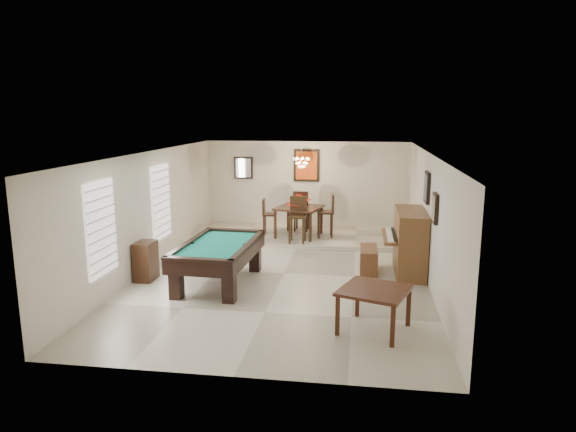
% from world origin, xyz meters
% --- Properties ---
extents(ground_plane, '(6.00, 9.00, 0.02)m').
position_xyz_m(ground_plane, '(0.00, 0.00, -0.01)').
color(ground_plane, beige).
extents(wall_back, '(6.00, 0.04, 2.60)m').
position_xyz_m(wall_back, '(0.00, 4.50, 1.30)').
color(wall_back, silver).
rests_on(wall_back, ground_plane).
extents(wall_front, '(6.00, 0.04, 2.60)m').
position_xyz_m(wall_front, '(0.00, -4.50, 1.30)').
color(wall_front, silver).
rests_on(wall_front, ground_plane).
extents(wall_left, '(0.04, 9.00, 2.60)m').
position_xyz_m(wall_left, '(-3.00, 0.00, 1.30)').
color(wall_left, silver).
rests_on(wall_left, ground_plane).
extents(wall_right, '(0.04, 9.00, 2.60)m').
position_xyz_m(wall_right, '(3.00, 0.00, 1.30)').
color(wall_right, silver).
rests_on(wall_right, ground_plane).
extents(ceiling, '(6.00, 9.00, 0.04)m').
position_xyz_m(ceiling, '(0.00, 0.00, 2.60)').
color(ceiling, white).
rests_on(ceiling, wall_back).
extents(dining_step, '(6.00, 2.50, 0.12)m').
position_xyz_m(dining_step, '(0.00, 3.25, 0.06)').
color(dining_step, beige).
rests_on(dining_step, ground_plane).
extents(window_left_front, '(0.06, 1.00, 1.70)m').
position_xyz_m(window_left_front, '(-2.97, -2.20, 1.40)').
color(window_left_front, white).
rests_on(window_left_front, wall_left).
extents(window_left_rear, '(0.06, 1.00, 1.70)m').
position_xyz_m(window_left_rear, '(-2.97, 0.60, 1.40)').
color(window_left_rear, white).
rests_on(window_left_rear, wall_left).
extents(pool_table, '(1.44, 2.52, 0.82)m').
position_xyz_m(pool_table, '(-1.21, -0.86, 0.41)').
color(pool_table, black).
rests_on(pool_table, ground_plane).
extents(square_table, '(1.29, 1.29, 0.70)m').
position_xyz_m(square_table, '(1.86, -2.74, 0.35)').
color(square_table, '#36180D').
rests_on(square_table, ground_plane).
extents(upright_piano, '(0.92, 1.65, 1.37)m').
position_xyz_m(upright_piano, '(2.52, 0.42, 0.69)').
color(upright_piano, brown).
rests_on(upright_piano, ground_plane).
extents(piano_bench, '(0.38, 0.95, 0.53)m').
position_xyz_m(piano_bench, '(1.81, 0.41, 0.26)').
color(piano_bench, brown).
rests_on(piano_bench, ground_plane).
extents(apothecary_chest, '(0.36, 0.54, 0.81)m').
position_xyz_m(apothecary_chest, '(-2.78, -0.83, 0.41)').
color(apothecary_chest, black).
rests_on(apothecary_chest, ground_plane).
extents(dining_table, '(1.35, 1.35, 0.93)m').
position_xyz_m(dining_table, '(-0.04, 2.96, 0.59)').
color(dining_table, black).
rests_on(dining_table, dining_step).
extents(flower_vase, '(0.15, 0.15, 0.23)m').
position_xyz_m(flower_vase, '(-0.04, 2.96, 1.17)').
color(flower_vase, red).
rests_on(flower_vase, dining_table).
extents(dining_chair_south, '(0.44, 0.44, 1.18)m').
position_xyz_m(dining_chair_south, '(0.00, 2.27, 0.71)').
color(dining_chair_south, black).
rests_on(dining_chair_south, dining_step).
extents(dining_chair_north, '(0.45, 0.45, 1.15)m').
position_xyz_m(dining_chair_north, '(-0.04, 3.67, 0.70)').
color(dining_chair_north, black).
rests_on(dining_chair_north, dining_step).
extents(dining_chair_west, '(0.40, 0.40, 1.00)m').
position_xyz_m(dining_chair_west, '(-0.84, 2.97, 0.62)').
color(dining_chair_west, black).
rests_on(dining_chair_west, dining_step).
extents(dining_chair_east, '(0.48, 0.48, 1.17)m').
position_xyz_m(dining_chair_east, '(0.67, 2.98, 0.71)').
color(dining_chair_east, black).
rests_on(dining_chair_east, dining_step).
extents(chandelier, '(0.44, 0.44, 0.60)m').
position_xyz_m(chandelier, '(0.00, 3.20, 2.20)').
color(chandelier, '#FFE5B2').
rests_on(chandelier, ceiling).
extents(back_painting, '(0.75, 0.06, 0.95)m').
position_xyz_m(back_painting, '(0.00, 4.46, 1.90)').
color(back_painting, '#D84C14').
rests_on(back_painting, wall_back).
extents(back_mirror, '(0.55, 0.06, 0.65)m').
position_xyz_m(back_mirror, '(-1.90, 4.46, 1.80)').
color(back_mirror, white).
rests_on(back_mirror, wall_back).
extents(right_picture_upper, '(0.06, 0.55, 0.65)m').
position_xyz_m(right_picture_upper, '(2.96, 0.30, 1.90)').
color(right_picture_upper, slate).
rests_on(right_picture_upper, wall_right).
extents(right_picture_lower, '(0.06, 0.45, 0.55)m').
position_xyz_m(right_picture_lower, '(2.96, -1.00, 1.70)').
color(right_picture_lower, gray).
rests_on(right_picture_lower, wall_right).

